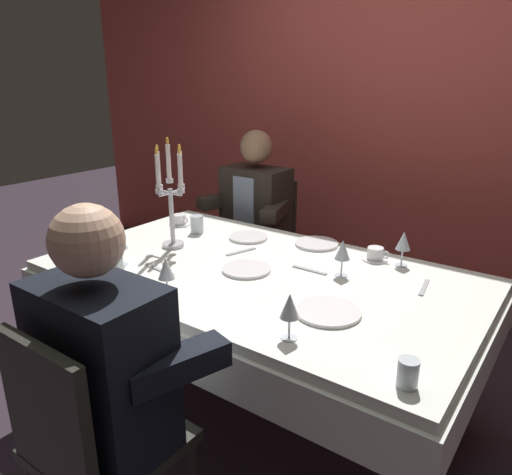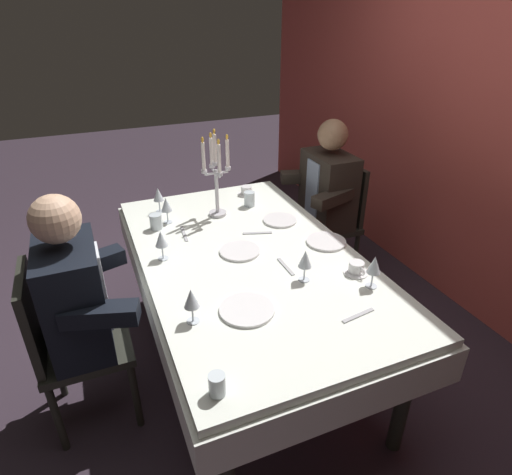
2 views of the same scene
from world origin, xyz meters
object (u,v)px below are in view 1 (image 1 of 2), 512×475
Objects in this scene: candelabra at (171,197)px; coffee_cup_1 at (375,254)px; wine_glass_4 at (93,234)px; dinner_plate_0 at (246,269)px; seated_diner_0 at (257,207)px; wine_glass_2 at (290,307)px; seated_diner_1 at (100,366)px; dinner_plate_3 at (248,237)px; water_tumbler_1 at (197,224)px; coffee_cup_0 at (180,220)px; wine_glass_5 at (343,251)px; wine_glass_3 at (403,242)px; wine_glass_1 at (166,269)px; water_tumbler_2 at (408,373)px; water_tumbler_0 at (115,263)px; dinner_plate_2 at (317,244)px; dinner_plate_1 at (328,311)px; dining_table at (258,294)px; wine_glass_0 at (120,241)px.

candelabra is 4.16× the size of coffee_cup_1.
coffee_cup_1 is (1.10, 0.75, -0.09)m from wine_glass_4.
seated_diner_0 reaches higher than dinner_plate_0.
wine_glass_2 is 0.85m from coffee_cup_1.
dinner_plate_3 is at bearing 105.90° from seated_diner_1.
seated_diner_0 is at bearing 95.49° from water_tumbler_1.
coffee_cup_0 is (-1.20, 0.71, -0.09)m from wine_glass_2.
candelabra is 0.41m from wine_glass_4.
water_tumbler_1 is (-0.92, 0.08, -0.07)m from wine_glass_5.
dinner_plate_0 is 1.34× the size of wine_glass_3.
dinner_plate_0 and dinner_plate_3 have the same top height.
wine_glass_1 is 1.95× the size of water_tumbler_2.
dinner_plate_3 is at bearing 134.08° from wine_glass_2.
wine_glass_5 is 0.13× the size of seated_diner_0.
coffee_cup_0 is at bearing 155.30° from water_tumbler_2.
water_tumbler_0 is 0.07× the size of seated_diner_0.
dinner_plate_0 is 0.49m from dinner_plate_2.
seated_diner_1 is at bearing -84.25° from dinner_plate_0.
dinner_plate_1 is at bearing 23.09° from wine_glass_1.
coffee_cup_1 is at bearing 96.69° from dinner_plate_1.
wine_glass_3 is 1.29m from water_tumbler_0.
candelabra is (-0.53, 0.00, 0.38)m from dining_table.
seated_diner_1 is (0.63, -1.12, -0.05)m from water_tumbler_1.
water_tumbler_1 is at bearing -162.82° from dinner_plate_3.
coffee_cup_1 is at bearing 48.05° from dinner_plate_0.
wine_glass_0 is at bearing -85.93° from water_tumbler_1.
wine_glass_1 is at bearing 111.23° from seated_diner_1.
wine_glass_3 reaches higher than water_tumbler_1.
wine_glass_2 is 0.61m from seated_diner_1.
wine_glass_5 is at bearing -99.37° from coffee_cup_1.
seated_diner_0 is at bearing 111.40° from seated_diner_1.
dining_table is 0.89m from seated_diner_1.
seated_diner_0 reaches higher than coffee_cup_1.
dinner_plate_3 is at bearing 54.30° from candelabra.
wine_glass_5 is (0.63, -0.17, 0.11)m from dinner_plate_3.
wine_glass_0 reaches higher than dining_table.
water_tumbler_1 is (-1.03, 0.42, 0.04)m from dinner_plate_1.
water_tumbler_2 reaches higher than dinner_plate_3.
wine_glass_0 is 1.69× the size of water_tumbler_1.
wine_glass_1 is at bearing -5.73° from water_tumbler_0.
wine_glass_4 is 0.63m from coffee_cup_0.
dinner_plate_3 is (-0.26, 0.36, 0.00)m from dinner_plate_0.
coffee_cup_0 is at bearing 155.96° from dinner_plate_0.
candelabra reaches higher than coffee_cup_1.
dinner_plate_0 is 0.18× the size of seated_diner_1.
wine_glass_3 is 0.13× the size of seated_diner_1.
wine_glass_4 reaches higher than water_tumbler_2.
seated_diner_0 is at bearing 78.26° from coffee_cup_0.
water_tumbler_0 is 0.07× the size of seated_diner_1.
coffee_cup_0 reaches higher than dinner_plate_3.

